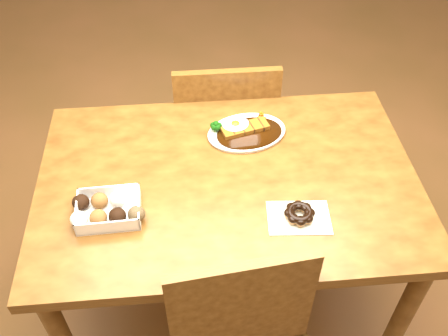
{
  "coord_description": "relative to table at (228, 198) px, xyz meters",
  "views": [
    {
      "loc": [
        -0.11,
        -1.08,
        1.89
      ],
      "look_at": [
        -0.01,
        -0.02,
        0.81
      ],
      "focal_mm": 40.0,
      "sensor_mm": 36.0,
      "label": 1
    }
  ],
  "objects": [
    {
      "name": "ground",
      "position": [
        0.0,
        0.0,
        -0.65
      ],
      "size": [
        6.0,
        6.0,
        0.0
      ],
      "primitive_type": "plane",
      "color": "brown",
      "rests_on": "ground"
    },
    {
      "name": "pon_de_ring",
      "position": [
        0.19,
        -0.18,
        0.12
      ],
      "size": [
        0.19,
        0.14,
        0.04
      ],
      "rotation": [
        0.0,
        0.0,
        -0.08
      ],
      "color": "silver",
      "rests_on": "table"
    },
    {
      "name": "donut_box",
      "position": [
        -0.37,
        -0.12,
        0.13
      ],
      "size": [
        0.22,
        0.15,
        0.05
      ],
      "rotation": [
        0.0,
        0.0,
        0.03
      ],
      "color": "white",
      "rests_on": "table"
    },
    {
      "name": "table",
      "position": [
        0.0,
        0.0,
        0.0
      ],
      "size": [
        1.2,
        0.8,
        0.75
      ],
      "color": "#4C290F",
      "rests_on": "ground"
    },
    {
      "name": "katsu_curry_plate",
      "position": [
        0.08,
        0.2,
        0.11
      ],
      "size": [
        0.3,
        0.24,
        0.05
      ],
      "rotation": [
        0.0,
        0.0,
        0.2
      ],
      "color": "white",
      "rests_on": "table"
    },
    {
      "name": "chair_far",
      "position": [
        0.04,
        0.53,
        -0.17
      ],
      "size": [
        0.42,
        0.42,
        0.87
      ],
      "rotation": [
        0.0,
        0.0,
        3.14
      ],
      "color": "#4C290F",
      "rests_on": "ground"
    }
  ]
}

